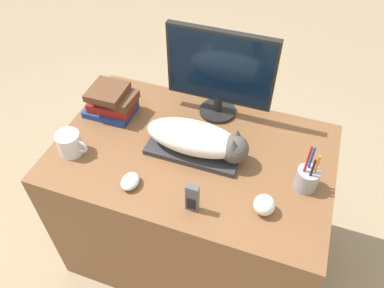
# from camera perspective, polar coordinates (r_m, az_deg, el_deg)

# --- Properties ---
(desk) EXTENTS (1.15, 0.74, 0.76)m
(desk) POSITION_cam_1_polar(r_m,az_deg,el_deg) (1.85, 0.08, -9.26)
(desk) COLOR brown
(desk) RESTS_ON ground_plane
(keyboard) EXTENTS (0.39, 0.16, 0.02)m
(keyboard) POSITION_cam_1_polar(r_m,az_deg,el_deg) (1.54, 0.22, -1.02)
(keyboard) COLOR #2D2D33
(keyboard) RESTS_ON desk
(cat) EXTENTS (0.42, 0.16, 0.14)m
(cat) POSITION_cam_1_polar(r_m,az_deg,el_deg) (1.48, 1.31, 0.70)
(cat) COLOR white
(cat) RESTS_ON keyboard
(monitor) EXTENTS (0.46, 0.17, 0.41)m
(monitor) POSITION_cam_1_polar(r_m,az_deg,el_deg) (1.59, 4.29, 11.02)
(monitor) COLOR black
(monitor) RESTS_ON desk
(computer_mouse) EXTENTS (0.07, 0.09, 0.04)m
(computer_mouse) POSITION_cam_1_polar(r_m,az_deg,el_deg) (1.44, -9.41, -5.62)
(computer_mouse) COLOR silver
(computer_mouse) RESTS_ON desk
(coffee_mug) EXTENTS (0.13, 0.10, 0.10)m
(coffee_mug) POSITION_cam_1_polar(r_m,az_deg,el_deg) (1.59, -18.08, 0.06)
(coffee_mug) COLOR silver
(coffee_mug) RESTS_ON desk
(pen_cup) EXTENTS (0.09, 0.09, 0.22)m
(pen_cup) POSITION_cam_1_polar(r_m,az_deg,el_deg) (1.46, 17.12, -5.00)
(pen_cup) COLOR #939399
(pen_cup) RESTS_ON desk
(baseball) EXTENTS (0.08, 0.08, 0.08)m
(baseball) POSITION_cam_1_polar(r_m,az_deg,el_deg) (1.36, 10.95, -9.10)
(baseball) COLOR silver
(baseball) RESTS_ON desk
(phone) EXTENTS (0.05, 0.02, 0.13)m
(phone) POSITION_cam_1_polar(r_m,az_deg,el_deg) (1.32, 0.04, -8.28)
(phone) COLOR #4C4C51
(phone) RESTS_ON desk
(book_stack) EXTENTS (0.23, 0.17, 0.14)m
(book_stack) POSITION_cam_1_polar(r_m,az_deg,el_deg) (1.72, -12.23, 6.42)
(book_stack) COLOR navy
(book_stack) RESTS_ON desk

